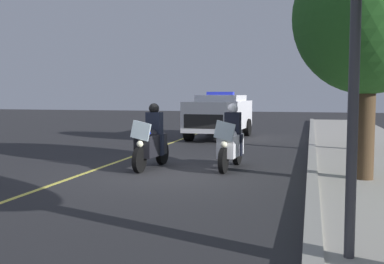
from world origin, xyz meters
TOP-DOWN VIEW (x-y plane):
  - ground_plane at (0.00, 0.00)m, footprint 80.00×80.00m
  - curb_strip at (0.00, 3.28)m, footprint 48.00×0.24m
  - lane_stripe_center at (0.00, -2.19)m, footprint 48.00×0.12m
  - police_motorcycle_lead_left at (-0.73, -0.84)m, footprint 2.14×0.62m
  - police_motorcycle_lead_right at (-1.17, 1.20)m, footprint 2.14×0.62m
  - police_suv at (-9.37, -0.68)m, footprint 5.03×2.37m
  - traffic_light at (5.39, 3.68)m, footprint 0.38×0.28m
  - tree_mid_block at (0.10, 4.38)m, footprint 3.23×3.23m
  - tree_far_back at (-5.59, 4.97)m, footprint 2.68×2.68m

SIDE VIEW (x-z plane):
  - ground_plane at x=0.00m, z-range 0.00..0.00m
  - lane_stripe_center at x=0.00m, z-range 0.00..0.01m
  - curb_strip at x=0.00m, z-range 0.00..0.15m
  - police_motorcycle_lead_left at x=-0.73m, z-range -0.16..1.56m
  - police_motorcycle_lead_right at x=-1.17m, z-range -0.16..1.56m
  - police_suv at x=-9.37m, z-range 0.04..2.09m
  - traffic_light at x=5.39m, z-range 1.00..4.91m
  - tree_mid_block at x=0.10m, z-range 1.01..6.21m
  - tree_far_back at x=-5.59m, z-range 1.40..6.89m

